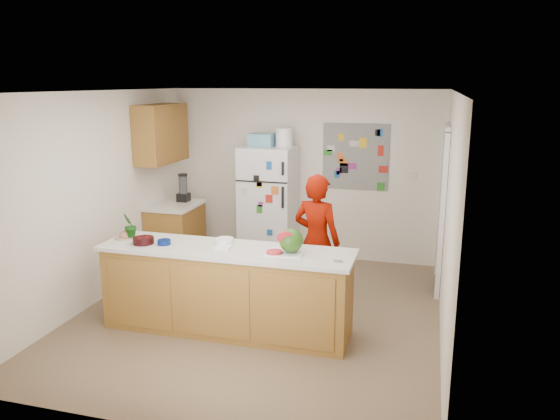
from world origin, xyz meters
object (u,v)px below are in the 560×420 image
(cherry_bowl, at_px, (144,240))
(watermelon, at_px, (291,240))
(refrigerator, at_px, (269,205))
(person, at_px, (317,241))

(cherry_bowl, bearing_deg, watermelon, 3.46)
(refrigerator, bearing_deg, watermelon, -68.20)
(person, height_order, watermelon, person)
(refrigerator, distance_m, cherry_bowl, 2.55)
(refrigerator, distance_m, watermelon, 2.56)
(refrigerator, relative_size, cherry_bowl, 7.68)
(person, xyz_separation_m, cherry_bowl, (-1.67, -1.01, 0.16))
(person, height_order, cherry_bowl, person)
(person, distance_m, cherry_bowl, 1.96)
(watermelon, bearing_deg, refrigerator, 111.80)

